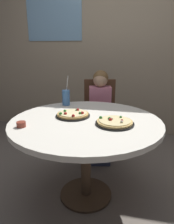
# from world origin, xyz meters

# --- Properties ---
(ground_plane) EXTENTS (8.00, 8.00, 0.00)m
(ground_plane) POSITION_xyz_m (0.00, 0.00, 0.00)
(ground_plane) COLOR slate
(wall_with_window) EXTENTS (5.20, 0.14, 2.90)m
(wall_with_window) POSITION_xyz_m (-0.01, 1.73, 1.45)
(wall_with_window) COLOR tan
(wall_with_window) RESTS_ON ground_plane
(dining_table) EXTENTS (1.26, 1.26, 0.75)m
(dining_table) POSITION_xyz_m (0.00, 0.00, 0.66)
(dining_table) COLOR silver
(dining_table) RESTS_ON ground_plane
(chair_wooden) EXTENTS (0.47, 0.47, 0.95)m
(chair_wooden) POSITION_xyz_m (-0.02, 0.91, 0.53)
(chair_wooden) COLOR brown
(chair_wooden) RESTS_ON ground_plane
(diner_child) EXTENTS (0.32, 0.43, 1.08)m
(diner_child) POSITION_xyz_m (0.01, 0.73, 0.48)
(diner_child) COLOR #3F4766
(diner_child) RESTS_ON ground_plane
(pizza_veggie) EXTENTS (0.30, 0.30, 0.05)m
(pizza_veggie) POSITION_xyz_m (-0.13, 0.06, 0.77)
(pizza_veggie) COLOR black
(pizza_veggie) RESTS_ON dining_table
(pizza_cheese) EXTENTS (0.30, 0.30, 0.05)m
(pizza_cheese) POSITION_xyz_m (0.25, -0.07, 0.77)
(pizza_cheese) COLOR black
(pizza_cheese) RESTS_ON dining_table
(soda_cup) EXTENTS (0.08, 0.08, 0.31)m
(soda_cup) POSITION_xyz_m (-0.30, 0.41, 0.83)
(soda_cup) COLOR #3F72B2
(soda_cup) RESTS_ON dining_table
(sauce_bowl) EXTENTS (0.07, 0.07, 0.04)m
(sauce_bowl) POSITION_xyz_m (-0.44, -0.27, 0.77)
(sauce_bowl) COLOR brown
(sauce_bowl) RESTS_ON dining_table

